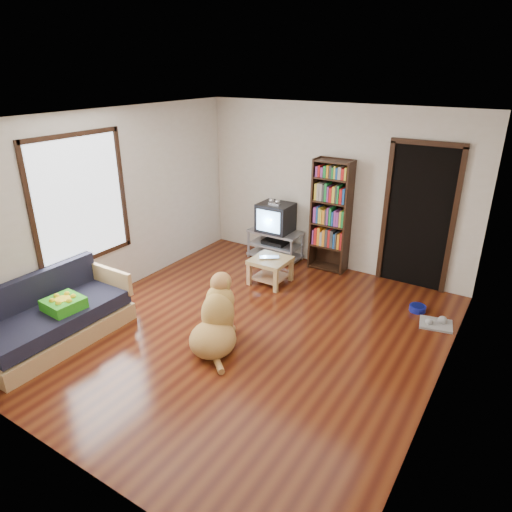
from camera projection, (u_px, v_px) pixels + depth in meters
The scene contains 18 objects.
ground at pixel (247, 332), 5.75m from camera, with size 5.00×5.00×0.00m, color #5C260F.
ceiling at pixel (245, 118), 4.74m from camera, with size 5.00×5.00×0.00m, color white.
wall_back at pixel (333, 189), 7.19m from camera, with size 4.50×4.50×0.00m, color beige.
wall_front at pixel (55, 336), 3.31m from camera, with size 4.50×4.50×0.00m, color beige.
wall_left at pixel (112, 205), 6.36m from camera, with size 5.00×5.00×0.00m, color beige.
wall_right at pixel (452, 281), 4.14m from camera, with size 5.00×5.00×0.00m, color beige.
green_cushion at pixel (64, 304), 5.42m from camera, with size 0.40×0.40×0.13m, color green.
laptop at pixel (269, 259), 6.87m from camera, with size 0.30×0.19×0.02m, color #B8B9BD.
dog_bowl at pixel (418, 308), 6.23m from camera, with size 0.22×0.22×0.08m, color navy.
grey_rag at pixel (436, 324), 5.89m from camera, with size 0.40×0.32×0.03m, color #9D9D9D.
window at pixel (81, 200), 5.89m from camera, with size 0.03×1.46×1.70m.
doorway at pixel (419, 214), 6.58m from camera, with size 1.03×0.05×2.19m.
tv_stand at pixel (275, 243), 7.84m from camera, with size 0.90×0.45×0.50m.
crt_tv at pixel (276, 217), 7.68m from camera, with size 0.55×0.52×0.58m.
bookshelf at pixel (331, 210), 7.16m from camera, with size 0.60×0.30×1.80m.
sofa at pixel (54, 320), 5.51m from camera, with size 0.80×1.80×0.80m.
coffee_table at pixel (270, 266), 6.95m from camera, with size 0.55×0.55×0.40m.
dog at pixel (216, 321), 5.37m from camera, with size 0.73×0.98×0.88m.
Camera 1 is at (2.74, -4.10, 3.12)m, focal length 32.00 mm.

